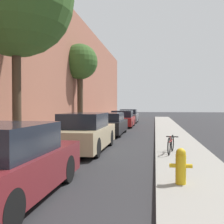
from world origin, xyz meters
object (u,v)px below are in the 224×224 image
at_px(parked_car_red, 123,119).
at_px(parked_car_maroon, 6,164).
at_px(fire_hydrant, 181,166).
at_px(bicycle, 171,144).
at_px(parked_car_black, 109,124).
at_px(street_tree_far, 80,63).
at_px(parked_car_grey, 129,116).
at_px(parked_car_champagne, 85,133).

bearing_deg(parked_car_red, parked_car_maroon, -90.43).
height_order(fire_hydrant, bicycle, fire_hydrant).
xyz_separation_m(parked_car_maroon, fire_hydrant, (3.38, 1.20, -0.17)).
xyz_separation_m(parked_car_black, fire_hydrant, (3.41, -10.64, -0.14)).
distance_m(parked_car_maroon, street_tree_far, 14.88).
xyz_separation_m(parked_car_black, street_tree_far, (-2.48, 2.22, 4.20)).
relative_size(street_tree_far, fire_hydrant, 7.84).
bearing_deg(parked_car_maroon, parked_car_black, 90.12).
height_order(parked_car_maroon, parked_car_grey, parked_car_maroon).
xyz_separation_m(parked_car_maroon, parked_car_grey, (0.10, 23.65, -0.01)).
height_order(parked_car_grey, fire_hydrant, parked_car_grey).
height_order(parked_car_black, parked_car_red, parked_car_red).
xyz_separation_m(parked_car_champagne, parked_car_grey, (0.05, 17.89, -0.04)).
bearing_deg(street_tree_far, bicycle, -56.85).
height_order(parked_car_maroon, bicycle, parked_car_maroon).
height_order(street_tree_far, fire_hydrant, street_tree_far).
relative_size(parked_car_maroon, parked_car_red, 1.02).
relative_size(parked_car_red, street_tree_far, 0.66).
relative_size(parked_car_black, parked_car_grey, 1.18).
height_order(parked_car_black, bicycle, parked_car_black).
relative_size(street_tree_far, bicycle, 4.16).
height_order(parked_car_champagne, parked_car_black, parked_car_champagne).
height_order(parked_car_champagne, street_tree_far, street_tree_far).
bearing_deg(parked_car_black, fire_hydrant, -72.24).
bearing_deg(bicycle, parked_car_black, 127.59).
height_order(parked_car_champagne, parked_car_red, parked_car_champagne).
bearing_deg(parked_car_champagne, street_tree_far, 107.10).
relative_size(parked_car_red, bicycle, 2.74).
height_order(parked_car_black, parked_car_grey, parked_car_grey).
bearing_deg(fire_hydrant, parked_car_red, 101.02).
relative_size(parked_car_grey, bicycle, 2.70).
height_order(parked_car_black, street_tree_far, street_tree_far).
height_order(parked_car_grey, street_tree_far, street_tree_far).
distance_m(parked_car_red, fire_hydrant, 16.99).
relative_size(parked_car_maroon, parked_car_black, 0.88).
bearing_deg(street_tree_far, parked_car_black, -41.89).
bearing_deg(parked_car_grey, parked_car_red, -89.69).
bearing_deg(bicycle, parked_car_red, 115.16).
xyz_separation_m(parked_car_maroon, parked_car_black, (-0.02, 11.84, -0.03)).
bearing_deg(bicycle, parked_car_maroon, -113.01).
bearing_deg(parked_car_maroon, parked_car_champagne, 89.46).
relative_size(parked_car_grey, street_tree_far, 0.65).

